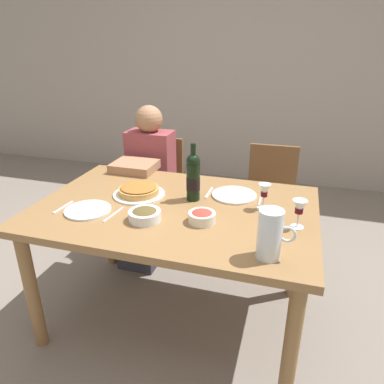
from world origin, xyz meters
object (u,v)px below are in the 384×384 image
(dining_table, at_px, (175,221))
(diner_left, at_px, (146,182))
(wine_bottle, at_px, (193,177))
(salad_bowl, at_px, (202,216))
(wine_glass_left_diner, at_px, (264,192))
(chair_right, at_px, (270,197))
(water_pitcher, at_px, (270,237))
(dinner_plate_left_setting, at_px, (88,210))
(baked_tart, at_px, (139,191))
(wine_glass_right_diner, at_px, (299,208))
(chair_left, at_px, (158,185))
(dinner_plate_right_setting, at_px, (234,195))
(olive_bowl, at_px, (145,215))

(dining_table, relative_size, diner_left, 1.29)
(wine_bottle, xyz_separation_m, diner_left, (-0.52, 0.51, -0.28))
(salad_bowl, bearing_deg, dining_table, 143.93)
(salad_bowl, height_order, diner_left, diner_left)
(wine_glass_left_diner, bearing_deg, chair_right, 90.92)
(water_pitcher, distance_m, dinner_plate_left_setting, 0.97)
(baked_tart, relative_size, wine_glass_right_diner, 2.09)
(chair_left, xyz_separation_m, diner_left, (-0.00, -0.24, 0.12))
(salad_bowl, bearing_deg, baked_tart, 153.36)
(wine_glass_right_diner, bearing_deg, wine_glass_left_diner, 138.56)
(salad_bowl, bearing_deg, diner_left, 129.98)
(salad_bowl, relative_size, dinner_plate_right_setting, 0.53)
(olive_bowl, bearing_deg, diner_left, 113.66)
(baked_tart, bearing_deg, salad_bowl, -26.64)
(wine_bottle, distance_m, diner_left, 0.78)
(wine_glass_left_diner, xyz_separation_m, chair_left, (-0.91, 0.76, -0.36))
(olive_bowl, distance_m, wine_glass_right_diner, 0.75)
(wine_bottle, xyz_separation_m, olive_bowl, (-0.16, -0.31, -0.10))
(wine_bottle, bearing_deg, diner_left, 135.47)
(water_pitcher, bearing_deg, olive_bowl, 165.80)
(water_pitcher, xyz_separation_m, diner_left, (-0.98, 0.98, -0.24))
(dinner_plate_left_setting, bearing_deg, wine_glass_left_diner, 18.29)
(dinner_plate_left_setting, relative_size, chair_left, 0.28)
(diner_left, bearing_deg, dining_table, 126.22)
(wine_glass_left_diner, distance_m, chair_right, 0.86)
(water_pitcher, height_order, chair_left, water_pitcher)
(baked_tart, relative_size, wine_glass_left_diner, 2.09)
(dining_table, xyz_separation_m, diner_left, (-0.45, 0.63, -0.05))
(diner_left, bearing_deg, chair_right, -163.43)
(salad_bowl, bearing_deg, dinner_plate_right_setting, 75.22)
(wine_bottle, xyz_separation_m, water_pitcher, (0.46, -0.47, -0.04))
(dining_table, xyz_separation_m, olive_bowl, (-0.09, -0.20, 0.12))
(baked_tart, bearing_deg, chair_right, 49.05)
(wine_bottle, relative_size, diner_left, 0.28)
(wine_glass_right_diner, distance_m, diner_left, 1.31)
(chair_left, relative_size, chair_right, 1.00)
(baked_tart, height_order, salad_bowl, same)
(wine_glass_right_diner, bearing_deg, salad_bowl, -170.02)
(diner_left, xyz_separation_m, chair_right, (0.90, 0.26, -0.12))
(dining_table, bearing_deg, wine_glass_left_diner, 12.37)
(water_pitcher, height_order, chair_right, water_pitcher)
(wine_glass_left_diner, distance_m, diner_left, 1.08)
(wine_glass_right_diner, distance_m, chair_right, 1.03)
(dining_table, bearing_deg, dinner_plate_left_setting, -155.64)
(wine_glass_right_diner, relative_size, dinner_plate_left_setting, 0.59)
(olive_bowl, relative_size, wine_glass_left_diner, 1.14)
(baked_tart, distance_m, dinner_plate_right_setting, 0.55)
(diner_left, distance_m, chair_right, 0.94)
(water_pitcher, xyz_separation_m, wine_glass_left_diner, (-0.07, 0.46, 0.00))
(olive_bowl, relative_size, chair_right, 0.19)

